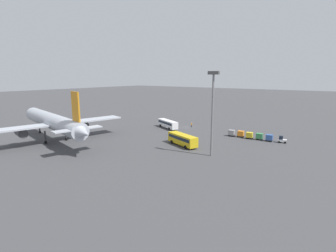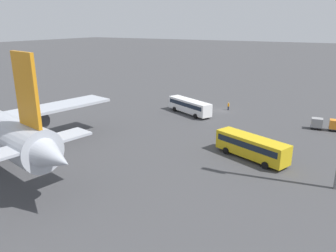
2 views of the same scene
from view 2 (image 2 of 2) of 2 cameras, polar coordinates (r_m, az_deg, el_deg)
ground_plane at (r=73.70m, az=9.24°, el=2.68°), size 600.00×600.00×0.00m
shuttle_bus_near at (r=69.77m, az=3.76°, el=3.58°), size 11.46×7.18×3.03m
shuttle_bus_far at (r=47.88m, az=14.34°, el=-3.36°), size 11.26×6.65×3.22m
worker_person at (r=74.21m, az=10.47°, el=3.41°), size 0.38×0.38×1.74m
cargo_cart_orange at (r=65.71m, az=27.12°, el=0.21°), size 2.15×1.87×2.06m
cargo_cart_grey at (r=65.43m, az=24.49°, el=0.50°), size 2.15×1.87×2.06m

